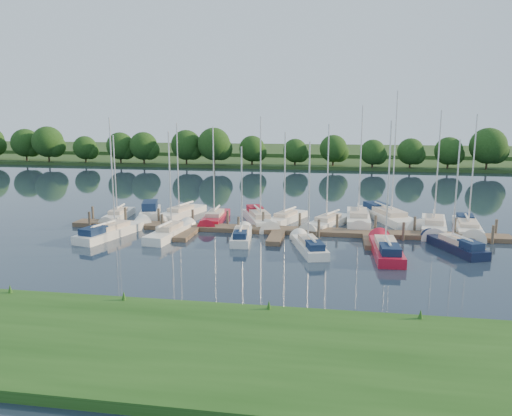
% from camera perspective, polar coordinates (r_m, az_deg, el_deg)
% --- Properties ---
extents(ground, '(260.00, 260.00, 0.00)m').
position_cam_1_polar(ground, '(38.20, 1.33, -5.56)').
color(ground, '#192433').
rests_on(ground, ground).
extents(near_bank, '(90.00, 10.00, 0.50)m').
position_cam_1_polar(near_bank, '(23.41, -4.36, -15.87)').
color(near_bank, '#1B4313').
rests_on(near_bank, ground).
extents(dock, '(40.00, 6.00, 0.40)m').
position_cam_1_polar(dock, '(45.16, 2.63, -2.74)').
color(dock, brown).
rests_on(dock, ground).
extents(mooring_pilings, '(38.24, 2.84, 2.00)m').
position_cam_1_polar(mooring_pilings, '(46.16, 2.79, -1.94)').
color(mooring_pilings, '#473D33').
rests_on(mooring_pilings, ground).
extents(far_shore, '(180.00, 30.00, 0.60)m').
position_cam_1_polar(far_shore, '(111.91, 6.72, 5.33)').
color(far_shore, '#223D17').
rests_on(far_shore, ground).
extents(distant_hill, '(220.00, 40.00, 1.40)m').
position_cam_1_polar(distant_hill, '(136.77, 7.22, 6.46)').
color(distant_hill, '#2F4D21').
rests_on(distant_hill, ground).
extents(treeline, '(146.14, 9.93, 8.22)m').
position_cam_1_polar(treeline, '(98.72, 6.55, 6.81)').
color(treeline, '#38281C').
rests_on(treeline, ground).
extents(sailboat_n_0, '(2.26, 7.01, 8.99)m').
position_cam_1_polar(sailboat_n_0, '(53.33, -15.48, -0.95)').
color(sailboat_n_0, white).
rests_on(sailboat_n_0, ground).
extents(motorboat, '(3.27, 6.43, 1.92)m').
position_cam_1_polar(motorboat, '(54.17, -12.02, -0.50)').
color(motorboat, white).
rests_on(motorboat, ground).
extents(sailboat_n_2, '(3.64, 8.05, 10.20)m').
position_cam_1_polar(sailboat_n_2, '(53.33, -8.63, -0.68)').
color(sailboat_n_2, white).
rests_on(sailboat_n_2, ground).
extents(sailboat_n_3, '(2.10, 7.73, 9.91)m').
position_cam_1_polar(sailboat_n_3, '(50.28, -4.72, -1.28)').
color(sailboat_n_3, red).
rests_on(sailboat_n_3, ground).
extents(sailboat_n_4, '(4.47, 8.43, 10.91)m').
position_cam_1_polar(sailboat_n_4, '(49.50, 0.41, -1.37)').
color(sailboat_n_4, white).
rests_on(sailboat_n_4, ground).
extents(sailboat_n_5, '(3.84, 7.24, 9.33)m').
position_cam_1_polar(sailboat_n_5, '(50.27, 3.37, -1.27)').
color(sailboat_n_5, white).
rests_on(sailboat_n_5, ground).
extents(sailboat_n_6, '(4.61, 7.74, 10.15)m').
position_cam_1_polar(sailboat_n_6, '(48.56, 8.18, -1.79)').
color(sailboat_n_6, white).
rests_on(sailboat_n_6, ground).
extents(sailboat_n_7, '(2.38, 9.36, 12.00)m').
position_cam_1_polar(sailboat_n_7, '(50.77, 11.61, -1.34)').
color(sailboat_n_7, white).
rests_on(sailboat_n_7, ground).
extents(sailboat_n_8, '(5.75, 10.47, 13.37)m').
position_cam_1_polar(sailboat_n_8, '(52.31, 14.95, -1.08)').
color(sailboat_n_8, white).
rests_on(sailboat_n_8, ground).
extents(sailboat_n_9, '(3.32, 9.06, 11.51)m').
position_cam_1_polar(sailboat_n_9, '(49.37, 19.63, -2.10)').
color(sailboat_n_9, white).
rests_on(sailboat_n_9, ground).
extents(sailboat_n_10, '(3.06, 8.92, 11.07)m').
position_cam_1_polar(sailboat_n_10, '(50.31, 23.03, -2.08)').
color(sailboat_n_10, white).
rests_on(sailboat_n_10, ground).
extents(sailboat_s_0, '(3.79, 8.52, 10.82)m').
position_cam_1_polar(sailboat_s_0, '(46.14, -16.14, -2.70)').
color(sailboat_s_0, white).
rests_on(sailboat_s_0, ground).
extents(sailboat_s_1, '(2.53, 7.47, 9.68)m').
position_cam_1_polar(sailboat_s_1, '(44.64, -9.78, -2.93)').
color(sailboat_s_1, white).
rests_on(sailboat_s_1, ground).
extents(sailboat_s_2, '(2.14, 6.48, 8.38)m').
position_cam_1_polar(sailboat_s_2, '(42.92, -1.66, -3.28)').
color(sailboat_s_2, white).
rests_on(sailboat_s_2, ground).
extents(sailboat_s_3, '(3.30, 6.96, 8.97)m').
position_cam_1_polar(sailboat_s_3, '(39.90, 6.08, -4.43)').
color(sailboat_s_3, white).
rests_on(sailboat_s_3, ground).
extents(sailboat_s_4, '(2.19, 8.28, 10.66)m').
position_cam_1_polar(sailboat_s_4, '(39.84, 14.62, -4.72)').
color(sailboat_s_4, red).
rests_on(sailboat_s_4, ground).
extents(sailboat_s_5, '(3.81, 6.97, 9.18)m').
position_cam_1_polar(sailboat_s_5, '(42.66, 21.82, -4.14)').
color(sailboat_s_5, black).
rests_on(sailboat_s_5, ground).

